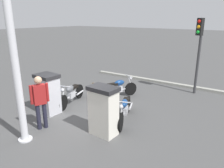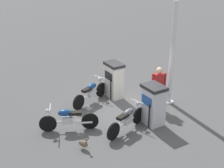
# 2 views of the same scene
# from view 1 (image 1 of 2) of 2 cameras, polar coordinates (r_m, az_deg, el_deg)

# --- Properties ---
(ground_plane) EXTENTS (120.00, 120.00, 0.00)m
(ground_plane) POSITION_cam_1_polar(r_m,az_deg,el_deg) (7.70, -8.50, -9.15)
(ground_plane) COLOR #4C4C4C
(fuel_pump_near) EXTENTS (0.62, 0.87, 1.51)m
(fuel_pump_near) POSITION_cam_1_polar(r_m,az_deg,el_deg) (6.40, -2.26, -7.04)
(fuel_pump_near) COLOR silver
(fuel_pump_near) RESTS_ON ground
(fuel_pump_far) EXTENTS (0.68, 0.83, 1.47)m
(fuel_pump_far) POSITION_cam_1_polar(r_m,az_deg,el_deg) (8.17, -16.56, -2.44)
(fuel_pump_far) COLOR silver
(fuel_pump_far) RESTS_ON ground
(motorcycle_near_pump) EXTENTS (1.93, 0.95, 0.95)m
(motorcycle_near_pump) POSITION_cam_1_polar(r_m,az_deg,el_deg) (7.31, 3.40, -6.58)
(motorcycle_near_pump) COLOR black
(motorcycle_near_pump) RESTS_ON ground
(motorcycle_far_pump) EXTENTS (1.91, 0.78, 0.94)m
(motorcycle_far_pump) POSITION_cam_1_polar(r_m,az_deg,el_deg) (8.85, -10.72, -2.41)
(motorcycle_far_pump) COLOR black
(motorcycle_far_pump) RESTS_ON ground
(motorcycle_extra) EXTENTS (1.87, 0.98, 0.94)m
(motorcycle_extra) POSITION_cam_1_polar(r_m,az_deg,el_deg) (9.38, 1.49, -1.06)
(motorcycle_extra) COLOR black
(motorcycle_extra) RESTS_ON ground
(attendant_person) EXTENTS (0.56, 0.32, 1.72)m
(attendant_person) POSITION_cam_1_polar(r_m,az_deg,el_deg) (6.99, -18.54, -3.84)
(attendant_person) COLOR #1E1E2D
(attendant_person) RESTS_ON ground
(wandering_duck) EXTENTS (0.29, 0.44, 0.45)m
(wandering_duck) POSITION_cam_1_polar(r_m,az_deg,el_deg) (10.25, -4.15, -0.87)
(wandering_duck) COLOR brown
(wandering_duck) RESTS_ON ground
(roadside_traffic_light) EXTENTS (0.40, 0.29, 3.38)m
(roadside_traffic_light) POSITION_cam_1_polar(r_m,az_deg,el_deg) (10.26, 22.07, 10.01)
(roadside_traffic_light) COLOR #38383A
(roadside_traffic_light) RESTS_ON ground
(canopy_support_pole) EXTENTS (0.40, 0.40, 4.09)m
(canopy_support_pole) POSITION_cam_1_polar(r_m,az_deg,el_deg) (6.21, -23.97, 2.42)
(canopy_support_pole) COLOR silver
(canopy_support_pole) RESTS_ON ground
(road_edge_kerb) EXTENTS (0.60, 7.18, 0.12)m
(road_edge_kerb) POSITION_cam_1_polar(r_m,az_deg,el_deg) (12.06, 10.78, 0.89)
(road_edge_kerb) COLOR #9E9E93
(road_edge_kerb) RESTS_ON ground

